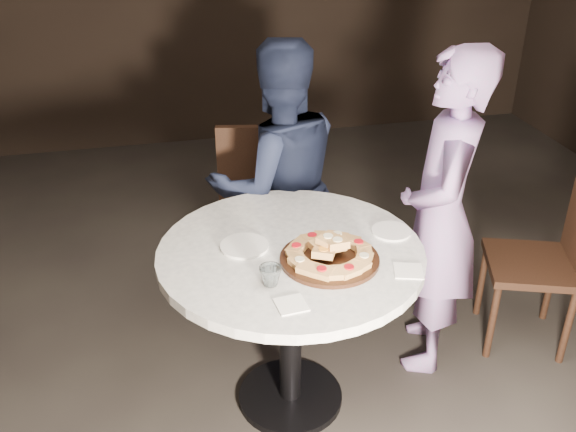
{
  "coord_description": "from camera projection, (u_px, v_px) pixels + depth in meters",
  "views": [
    {
      "loc": [
        -0.66,
        -2.12,
        2.22
      ],
      "look_at": [
        -0.14,
        0.14,
        0.96
      ],
      "focal_mm": 40.0,
      "sensor_mm": 36.0,
      "label": 1
    }
  ],
  "objects": [
    {
      "name": "diner_navy",
      "position": [
        278.0,
        185.0,
        3.34
      ],
      "size": [
        0.8,
        0.65,
        1.53
      ],
      "primitive_type": "imported",
      "rotation": [
        0.0,
        0.0,
        3.24
      ],
      "color": "black",
      "rests_on": "ground"
    },
    {
      "name": "chair_far",
      "position": [
        260.0,
        186.0,
        3.78
      ],
      "size": [
        0.55,
        0.57,
        0.99
      ],
      "rotation": [
        0.0,
        0.0,
        2.94
      ],
      "color": "black",
      "rests_on": "ground"
    },
    {
      "name": "chair_right",
      "position": [
        553.0,
        254.0,
        3.2
      ],
      "size": [
        0.56,
        0.55,
        0.91
      ],
      "rotation": [
        0.0,
        0.0,
        -1.92
      ],
      "color": "black",
      "rests_on": "ground"
    },
    {
      "name": "napkin_far",
      "position": [
        408.0,
        271.0,
        2.51
      ],
      "size": [
        0.14,
        0.14,
        0.01
      ],
      "primitive_type": "cube",
      "rotation": [
        0.0,
        0.0,
        -0.3
      ],
      "color": "white",
      "rests_on": "table"
    },
    {
      "name": "table",
      "position": [
        291.0,
        280.0,
        2.73
      ],
      "size": [
        1.46,
        1.46,
        0.83
      ],
      "rotation": [
        0.0,
        0.0,
        0.4
      ],
      "color": "black",
      "rests_on": "ground"
    },
    {
      "name": "water_glass",
      "position": [
        270.0,
        276.0,
        2.41
      ],
      "size": [
        0.11,
        0.11,
        0.08
      ],
      "primitive_type": "imported",
      "rotation": [
        0.0,
        0.0,
        0.42
      ],
      "color": "silver",
      "rests_on": "table"
    },
    {
      "name": "focaccia_pile",
      "position": [
        330.0,
        252.0,
        2.56
      ],
      "size": [
        0.36,
        0.36,
        0.1
      ],
      "rotation": [
        0.0,
        0.0,
        0.27
      ],
      "color": "#B58246",
      "rests_on": "serving_board"
    },
    {
      "name": "floor",
      "position": [
        323.0,
        407.0,
        3.0
      ],
      "size": [
        7.0,
        7.0,
        0.0
      ],
      "primitive_type": "plane",
      "color": "black",
      "rests_on": "ground"
    },
    {
      "name": "plate_right",
      "position": [
        391.0,
        231.0,
        2.77
      ],
      "size": [
        0.22,
        0.22,
        0.01
      ],
      "primitive_type": "cylinder",
      "rotation": [
        0.0,
        0.0,
        -0.33
      ],
      "color": "white",
      "rests_on": "table"
    },
    {
      "name": "plate_left",
      "position": [
        244.0,
        246.0,
        2.66
      ],
      "size": [
        0.27,
        0.27,
        0.01
      ],
      "primitive_type": "cylinder",
      "rotation": [
        0.0,
        0.0,
        0.43
      ],
      "color": "white",
      "rests_on": "table"
    },
    {
      "name": "diner_teal",
      "position": [
        441.0,
        216.0,
        2.98
      ],
      "size": [
        0.58,
        0.69,
        1.6
      ],
      "primitive_type": "imported",
      "rotation": [
        0.0,
        0.0,
        -1.98
      ],
      "color": "#8167A1",
      "rests_on": "ground"
    },
    {
      "name": "napkin_near",
      "position": [
        291.0,
        305.0,
        2.31
      ],
      "size": [
        0.12,
        0.12,
        0.01
      ],
      "primitive_type": "cube",
      "rotation": [
        0.0,
        0.0,
        0.1
      ],
      "color": "white",
      "rests_on": "table"
    },
    {
      "name": "serving_board",
      "position": [
        330.0,
        259.0,
        2.57
      ],
      "size": [
        0.52,
        0.52,
        0.02
      ],
      "primitive_type": "cylinder",
      "rotation": [
        0.0,
        0.0,
        0.39
      ],
      "color": "black",
      "rests_on": "table"
    }
  ]
}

